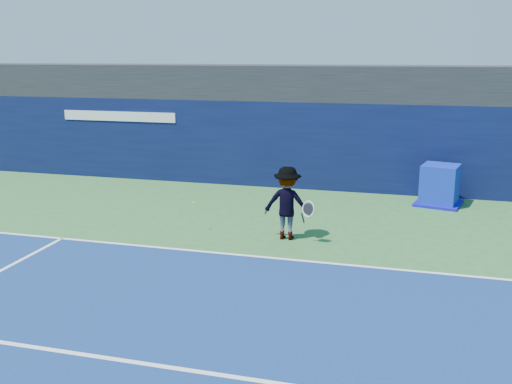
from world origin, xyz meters
TOP-DOWN VIEW (x-y plane):
  - ground at (0.00, 0.00)m, footprint 80.00×80.00m
  - baseline at (0.00, 3.00)m, footprint 24.00×0.10m
  - service_line at (0.00, -2.00)m, footprint 24.00×0.10m
  - stadium_band at (0.00, 11.50)m, footprint 36.00×3.00m
  - back_wall_assembly at (-0.00, 10.50)m, footprint 36.00×1.03m
  - equipment_cart at (4.43, 9.06)m, footprint 1.59×1.59m
  - tennis_player at (0.54, 4.53)m, footprint 1.36×0.74m
  - tennis_ball at (-1.95, 4.48)m, footprint 0.07×0.07m

SIDE VIEW (x-z plane):
  - ground at x=0.00m, z-range 0.00..0.00m
  - baseline at x=0.00m, z-range 0.01..0.01m
  - service_line at x=0.00m, z-range 0.01..0.01m
  - equipment_cart at x=4.43m, z-range -0.06..1.21m
  - tennis_ball at x=-1.95m, z-range 0.74..0.82m
  - tennis_player at x=0.54m, z-range 0.00..1.86m
  - back_wall_assembly at x=0.00m, z-range 0.00..3.00m
  - stadium_band at x=0.00m, z-range 3.00..4.20m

